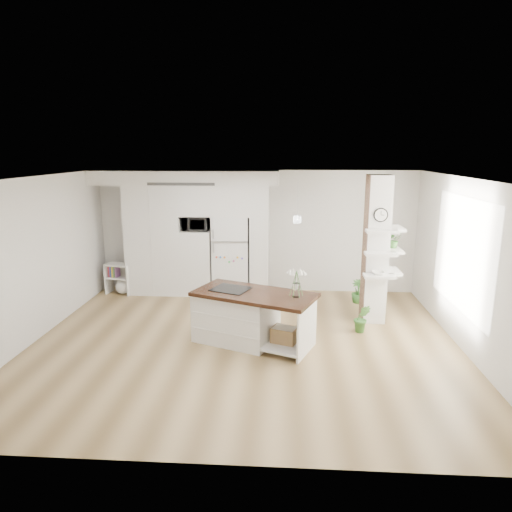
{
  "coord_description": "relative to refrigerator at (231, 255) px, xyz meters",
  "views": [
    {
      "loc": [
        0.64,
        -7.0,
        3.12
      ],
      "look_at": [
        0.13,
        0.9,
        1.28
      ],
      "focal_mm": 32.0,
      "sensor_mm": 36.0,
      "label": 1
    }
  ],
  "objects": [
    {
      "name": "floor",
      "position": [
        0.53,
        -2.68,
        -0.88
      ],
      "size": [
        7.0,
        6.0,
        0.01
      ],
      "primitive_type": "cube",
      "color": "tan",
      "rests_on": "ground"
    },
    {
      "name": "room",
      "position": [
        0.53,
        -2.68,
        0.98
      ],
      "size": [
        7.04,
        6.04,
        2.72
      ],
      "color": "white",
      "rests_on": "ground"
    },
    {
      "name": "cabinet_wall",
      "position": [
        -0.92,
        -0.01,
        0.63
      ],
      "size": [
        4.0,
        0.71,
        2.7
      ],
      "color": "white",
      "rests_on": "floor"
    },
    {
      "name": "refrigerator",
      "position": [
        0.0,
        0.0,
        0.0
      ],
      "size": [
        0.78,
        0.69,
        1.75
      ],
      "color": "white",
      "rests_on": "floor"
    },
    {
      "name": "column",
      "position": [
        2.9,
        -1.55,
        0.48
      ],
      "size": [
        0.69,
        0.9,
        2.7
      ],
      "color": "silver",
      "rests_on": "floor"
    },
    {
      "name": "window",
      "position": [
        4.0,
        -2.38,
        0.62
      ],
      "size": [
        0.0,
        2.4,
        2.4
      ],
      "primitive_type": "plane",
      "rotation": [
        1.57,
        0.0,
        -1.57
      ],
      "color": "white",
      "rests_on": "room"
    },
    {
      "name": "pendant_light",
      "position": [
        2.23,
        -2.53,
        1.24
      ],
      "size": [
        0.12,
        0.12,
        0.1
      ],
      "primitive_type": "cylinder",
      "color": "white",
      "rests_on": "room"
    },
    {
      "name": "kitchen_island",
      "position": [
        0.49,
        -2.59,
        -0.42
      ],
      "size": [
        2.15,
        1.59,
        1.44
      ],
      "rotation": [
        0.0,
        0.0,
        -0.39
      ],
      "color": "white",
      "rests_on": "floor"
    },
    {
      "name": "bookshelf",
      "position": [
        -2.45,
        -0.19,
        -0.58
      ],
      "size": [
        0.63,
        0.43,
        0.68
      ],
      "rotation": [
        0.0,
        0.0,
        -0.19
      ],
      "color": "white",
      "rests_on": "floor"
    },
    {
      "name": "floor_plant_a",
      "position": [
        2.53,
        -2.08,
        -0.62
      ],
      "size": [
        0.29,
        0.24,
        0.51
      ],
      "primitive_type": "imported",
      "rotation": [
        0.0,
        0.0,
        -0.05
      ],
      "color": "#3B742E",
      "rests_on": "floor"
    },
    {
      "name": "floor_plant_b",
      "position": [
        2.71,
        -0.48,
        -0.63
      ],
      "size": [
        0.33,
        0.33,
        0.49
      ],
      "primitive_type": "imported",
      "rotation": [
        0.0,
        0.0,
        0.24
      ],
      "color": "#3B742E",
      "rests_on": "floor"
    },
    {
      "name": "microwave",
      "position": [
        -0.75,
        -0.06,
        0.69
      ],
      "size": [
        0.54,
        0.37,
        0.3
      ],
      "primitive_type": "imported",
      "color": "#2D2D2D",
      "rests_on": "cabinet_wall"
    },
    {
      "name": "shelf_plant",
      "position": [
        3.15,
        -1.38,
        0.65
      ],
      "size": [
        0.27,
        0.23,
        0.3
      ],
      "primitive_type": "imported",
      "color": "#3B742E",
      "rests_on": "column"
    },
    {
      "name": "decor_bowl",
      "position": [
        2.82,
        -1.78,
        0.13
      ],
      "size": [
        0.22,
        0.22,
        0.05
      ],
      "primitive_type": "imported",
      "color": "white",
      "rests_on": "column"
    }
  ]
}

